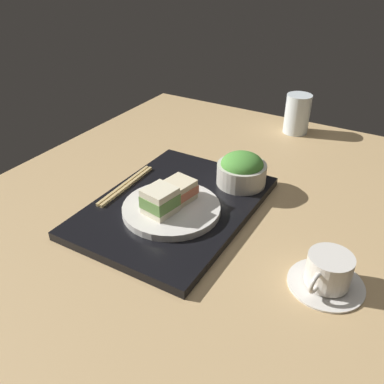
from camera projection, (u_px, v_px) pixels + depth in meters
The scene contains 9 objects.
ground_plane at pixel (175, 222), 93.33cm from camera, with size 140.00×100.00×3.00cm, color tan.
serving_tray at pixel (175, 206), 94.29cm from camera, with size 45.06×32.63×2.00cm, color black.
sandwich_plate at pixel (170, 208), 90.37cm from camera, with size 21.50×21.50×1.58cm, color silver.
sandwich_near at pixel (179, 190), 90.89cm from camera, with size 7.46×7.18×4.59cm.
sandwich_far at pixel (160, 201), 86.31cm from camera, with size 7.37×6.97×5.71cm.
salad_bowl at pixel (242, 170), 99.15cm from camera, with size 11.96×11.96×8.02cm.
chopsticks_pair at pixel (126, 185), 99.60cm from camera, with size 20.41×2.52×0.70cm.
coffee_cup at pixel (328, 273), 72.83cm from camera, with size 13.73×13.73×6.57cm.
drinking_glass at pixel (297, 114), 129.36cm from camera, with size 7.81×7.81×12.26cm, color silver.
Camera 1 is at (63.27, 41.79, 53.48)cm, focal length 38.61 mm.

